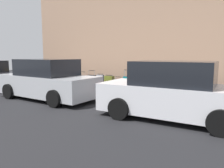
% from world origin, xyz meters
% --- Properties ---
extents(ground_plane, '(40.00, 40.00, 0.00)m').
position_xyz_m(ground_plane, '(0.00, 0.00, 0.00)').
color(ground_plane, black).
extents(sidewalk_curb, '(18.00, 5.00, 0.14)m').
position_xyz_m(sidewalk_curb, '(0.00, -2.50, 0.07)').
color(sidewalk_curb, gray).
rests_on(sidewalk_curb, ground_plane).
extents(building_facade_sidewalk_side, '(24.00, 3.00, 8.64)m').
position_xyz_m(building_facade_sidewalk_side, '(0.00, -7.96, 4.32)').
color(building_facade_sidewalk_side, '#9E7A60').
rests_on(building_facade_sidewalk_side, ground_plane).
extents(suitcase_silver_0, '(0.41, 0.23, 0.81)m').
position_xyz_m(suitcase_silver_0, '(-2.90, -0.69, 0.43)').
color(suitcase_silver_0, '#9EA0A8').
rests_on(suitcase_silver_0, sidewalk_curb).
extents(suitcase_black_1, '(0.36, 0.23, 0.80)m').
position_xyz_m(suitcase_black_1, '(-2.40, -0.77, 0.40)').
color(suitcase_black_1, black).
rests_on(suitcase_black_1, sidewalk_curb).
extents(suitcase_red_2, '(0.46, 0.25, 0.81)m').
position_xyz_m(suitcase_red_2, '(-1.87, -0.73, 0.40)').
color(suitcase_red_2, red).
rests_on(suitcase_red_2, sidewalk_curb).
extents(suitcase_navy_3, '(0.40, 0.19, 0.78)m').
position_xyz_m(suitcase_navy_3, '(-1.32, -0.68, 0.50)').
color(suitcase_navy_3, navy).
rests_on(suitcase_navy_3, sidewalk_curb).
extents(suitcase_teal_4, '(0.48, 0.22, 1.07)m').
position_xyz_m(suitcase_teal_4, '(-0.76, -0.67, 0.52)').
color(suitcase_teal_4, '#0F606B').
rests_on(suitcase_teal_4, sidewalk_curb).
extents(suitcase_maroon_5, '(0.40, 0.25, 0.72)m').
position_xyz_m(suitcase_maroon_5, '(-0.21, -0.73, 0.39)').
color(suitcase_maroon_5, maroon).
rests_on(suitcase_maroon_5, sidewalk_curb).
extents(suitcase_olive_6, '(0.45, 0.26, 0.77)m').
position_xyz_m(suitcase_olive_6, '(0.34, -0.77, 0.50)').
color(suitcase_olive_6, '#59601E').
rests_on(suitcase_olive_6, sidewalk_curb).
extents(suitcase_silver_7, '(0.38, 0.21, 0.80)m').
position_xyz_m(suitcase_silver_7, '(0.88, -0.78, 0.51)').
color(suitcase_silver_7, '#9EA0A8').
rests_on(suitcase_silver_7, sidewalk_curb).
extents(suitcase_black_8, '(0.45, 0.22, 0.96)m').
position_xyz_m(suitcase_black_8, '(1.41, -0.75, 0.50)').
color(suitcase_black_8, black).
rests_on(suitcase_black_8, sidewalk_curb).
extents(suitcase_red_9, '(0.47, 0.24, 0.87)m').
position_xyz_m(suitcase_red_9, '(2.00, -0.67, 0.46)').
color(suitcase_red_9, red).
rests_on(suitcase_red_9, sidewalk_curb).
extents(suitcase_navy_10, '(0.44, 0.27, 1.01)m').
position_xyz_m(suitcase_navy_10, '(2.57, -0.76, 0.50)').
color(suitcase_navy_10, navy).
rests_on(suitcase_navy_10, sidewalk_curb).
extents(fire_hydrant, '(0.39, 0.21, 0.82)m').
position_xyz_m(fire_hydrant, '(3.52, -0.72, 0.57)').
color(fire_hydrant, '#D89E0C').
rests_on(fire_hydrant, sidewalk_curb).
extents(bollard_post, '(0.12, 0.12, 0.86)m').
position_xyz_m(bollard_post, '(4.11, -0.57, 0.57)').
color(bollard_post, brown).
rests_on(bollard_post, sidewalk_curb).
extents(parking_meter, '(0.12, 0.09, 1.27)m').
position_xyz_m(parking_meter, '(-3.90, -0.97, 0.97)').
color(parking_meter, slate).
rests_on(parking_meter, sidewalk_curb).
extents(parked_car_white_0, '(4.36, 2.11, 1.70)m').
position_xyz_m(parked_car_white_0, '(-3.58, 1.80, 0.79)').
color(parked_car_white_0, silver).
rests_on(parked_car_white_0, ground_plane).
extents(parked_car_silver_1, '(4.60, 2.08, 1.70)m').
position_xyz_m(parked_car_silver_1, '(1.81, 1.80, 0.79)').
color(parked_car_silver_1, '#B2B5BA').
rests_on(parked_car_silver_1, ground_plane).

